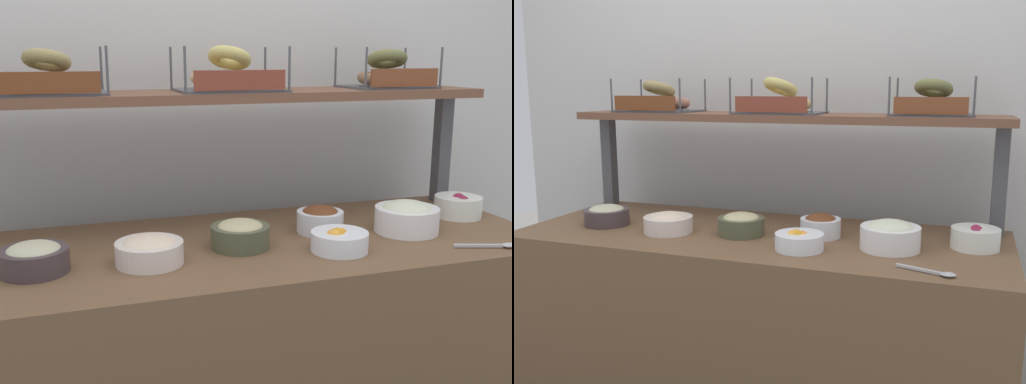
# 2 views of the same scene
# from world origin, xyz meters

# --- Properties ---
(back_wall) EXTENTS (2.98, 0.06, 2.40)m
(back_wall) POSITION_xyz_m (0.00, 0.55, 1.20)
(back_wall) COLOR silver
(back_wall) RESTS_ON ground_plane
(deli_counter) EXTENTS (1.78, 0.70, 0.85)m
(deli_counter) POSITION_xyz_m (0.00, 0.00, 0.42)
(deli_counter) COLOR brown
(deli_counter) RESTS_ON ground_plane
(shelf_riser_right) EXTENTS (0.05, 0.05, 0.40)m
(shelf_riser_right) POSITION_xyz_m (0.83, 0.27, 1.05)
(shelf_riser_right) COLOR #4C4C51
(shelf_riser_right) RESTS_ON deli_counter
(upper_shelf) EXTENTS (1.74, 0.32, 0.03)m
(upper_shelf) POSITION_xyz_m (0.00, 0.27, 1.26)
(upper_shelf) COLOR brown
(upper_shelf) RESTS_ON shelf_riser_left
(bowl_scallion_spread) EXTENTS (0.20, 0.20, 0.10)m
(bowl_scallion_spread) POSITION_xyz_m (0.49, -0.05, 0.90)
(bowl_scallion_spread) COLOR white
(bowl_scallion_spread) RESTS_ON deli_counter
(bowl_hummus) EXTENTS (0.17, 0.17, 0.08)m
(bowl_hummus) POSITION_xyz_m (-0.05, -0.04, 0.89)
(bowl_hummus) COLOR #4E523A
(bowl_hummus) RESTS_ON deli_counter
(bowl_potato_salad) EXTENTS (0.18, 0.18, 0.08)m
(bowl_potato_salad) POSITION_xyz_m (-0.32, -0.09, 0.89)
(bowl_potato_salad) COLOR silver
(bowl_potato_salad) RESTS_ON deli_counter
(bowl_tuna_salad) EXTENTS (0.17, 0.17, 0.08)m
(bowl_tuna_salad) POSITION_xyz_m (-0.61, -0.07, 0.89)
(bowl_tuna_salad) COLOR #423538
(bowl_tuna_salad) RESTS_ON deli_counter
(bowl_chocolate_spread) EXTENTS (0.15, 0.15, 0.09)m
(bowl_chocolate_spread) POSITION_xyz_m (0.23, 0.03, 0.89)
(bowl_chocolate_spread) COLOR white
(bowl_chocolate_spread) RESTS_ON deli_counter
(bowl_fruit_salad) EXTENTS (0.16, 0.16, 0.07)m
(bowl_fruit_salad) POSITION_xyz_m (0.20, -0.16, 0.88)
(bowl_fruit_salad) COLOR white
(bowl_fruit_salad) RESTS_ON deli_counter
(bowl_beet_salad) EXTENTS (0.16, 0.16, 0.08)m
(bowl_beet_salad) POSITION_xyz_m (0.76, 0.05, 0.89)
(bowl_beet_salad) COLOR white
(bowl_beet_salad) RESTS_ON deli_counter
(serving_spoon_near_plate) EXTENTS (0.18, 0.07, 0.01)m
(serving_spoon_near_plate) POSITION_xyz_m (0.65, -0.27, 0.86)
(serving_spoon_near_plate) COLOR #B7B7BC
(serving_spoon_near_plate) RESTS_ON deli_counter
(bagel_basket_everything) EXTENTS (0.33, 0.25, 0.14)m
(bagel_basket_everything) POSITION_xyz_m (-0.55, 0.25, 1.33)
(bagel_basket_everything) COLOR #4C4C51
(bagel_basket_everything) RESTS_ON upper_shelf
(bagel_basket_plain) EXTENTS (0.34, 0.26, 0.15)m
(bagel_basket_plain) POSITION_xyz_m (-0.01, 0.25, 1.33)
(bagel_basket_plain) COLOR #4C4C51
(bagel_basket_plain) RESTS_ON upper_shelf
(bagel_basket_poppy) EXTENTS (0.30, 0.25, 0.14)m
(bagel_basket_poppy) POSITION_xyz_m (0.58, 0.27, 1.33)
(bagel_basket_poppy) COLOR #4C4C51
(bagel_basket_poppy) RESTS_ON upper_shelf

